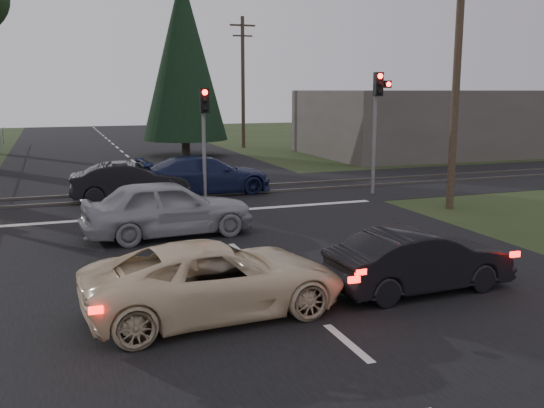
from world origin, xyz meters
name	(u,v)px	position (x,y,z in m)	size (l,w,h in m)	color
ground	(282,287)	(0.00, 0.00, 0.00)	(120.00, 120.00, 0.00)	#243417
road	(183,204)	(0.00, 10.00, 0.01)	(14.00, 100.00, 0.01)	black
rail_corridor	(173,195)	(0.00, 12.00, 0.01)	(120.00, 8.00, 0.01)	black
stop_line	(194,213)	(0.00, 8.20, 0.01)	(13.00, 0.35, 0.00)	silver
rail_near	(177,197)	(0.00, 11.20, 0.05)	(120.00, 0.12, 0.10)	#59544C
rail_far	(169,190)	(0.00, 12.80, 0.05)	(120.00, 0.12, 0.10)	#59544C
traffic_signal_right	(378,109)	(7.55, 9.47, 3.31)	(0.68, 0.48, 4.70)	slate
traffic_signal_center	(204,124)	(1.00, 10.68, 2.81)	(0.32, 0.48, 4.10)	slate
utility_pole_near	(457,69)	(8.50, 6.00, 4.73)	(1.80, 0.26, 9.00)	#4C3D2D
utility_pole_mid	(243,80)	(8.50, 30.00, 4.73)	(1.80, 0.26, 9.00)	#4C3D2D
utility_pole_far	(174,83)	(8.50, 55.00, 4.73)	(1.80, 0.26, 9.00)	#4C3D2D
conifer_tree	(183,57)	(3.50, 26.00, 5.99)	(5.20, 5.20, 11.00)	#473D33
building_right	(423,122)	(18.00, 22.00, 2.00)	(14.00, 10.00, 4.00)	#59514C
cream_coupe	(216,279)	(-1.67, -1.00, 0.67)	(2.21, 4.79, 1.33)	beige
dark_hatchback	(420,261)	(2.55, -1.15, 0.64)	(1.35, 3.87, 1.27)	black
silver_car	(168,208)	(-1.39, 5.29, 0.80)	(1.89, 4.71, 1.60)	#999AA0
blue_sedan	(206,175)	(1.28, 11.73, 0.75)	(2.10, 5.17, 1.50)	#171F45
dark_car_far	(130,182)	(-1.69, 11.29, 0.70)	(1.48, 4.26, 1.40)	black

